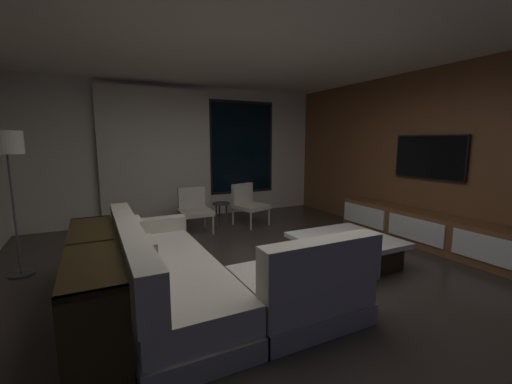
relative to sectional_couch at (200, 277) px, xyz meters
The scene contains 14 objects.
floor 0.90m from the sectional_couch, ahead, with size 9.20×9.20×0.00m, color #332B26.
back_wall_with_window 3.97m from the sectional_couch, 78.25° to the left, with size 6.60×0.30×2.70m.
media_wall 4.04m from the sectional_couch, ahead, with size 0.12×7.80×2.70m.
ceiling 2.56m from the sectional_couch, ahead, with size 8.20×8.20×0.00m, color beige.
sectional_couch is the anchor object (origin of this frame).
coffee_table 2.02m from the sectional_couch, ahead, with size 1.16×1.16×0.36m.
book_stack_on_coffee_table 1.94m from the sectional_couch, ahead, with size 0.29×0.21×0.09m.
accent_chair_near_window 3.18m from the sectional_couch, 56.24° to the left, with size 0.68×0.70×0.78m.
accent_chair_by_curtain 2.74m from the sectional_couch, 75.00° to the left, with size 0.56×0.58×0.78m.
side_stool 2.97m from the sectional_couch, 65.30° to the left, with size 0.32×0.32×0.46m.
media_console 3.62m from the sectional_couch, ahead, with size 0.46×3.10×0.52m.
mounted_tv 3.96m from the sectional_couch, ahead, with size 0.05×1.17×0.67m.
console_table_behind_couch 0.93m from the sectional_couch, behind, with size 0.40×2.10×0.74m.
standing_lamp 2.67m from the sectional_couch, 135.39° to the left, with size 0.34×0.34×1.71m.
Camera 1 is at (-1.71, -3.04, 1.60)m, focal length 22.86 mm.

